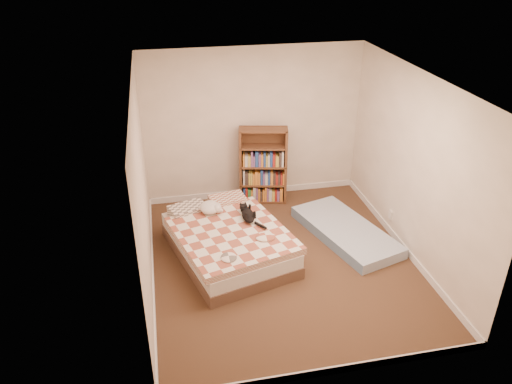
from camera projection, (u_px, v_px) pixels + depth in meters
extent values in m
cube|color=#4B2C20|center=(283.00, 261.00, 6.82)|extent=(3.50, 4.00, 0.01)
cube|color=white|center=(288.00, 81.00, 5.65)|extent=(3.50, 4.00, 0.01)
cube|color=beige|center=(254.00, 125.00, 7.96)|extent=(3.50, 0.01, 2.50)
cube|color=beige|center=(341.00, 276.00, 4.50)|extent=(3.50, 0.01, 2.50)
cube|color=beige|center=(142.00, 193.00, 5.92)|extent=(0.01, 4.00, 2.50)
cube|color=beige|center=(414.00, 168.00, 6.54)|extent=(0.01, 4.00, 2.50)
cube|color=white|center=(254.00, 192.00, 8.51)|extent=(3.50, 0.02, 0.10)
cube|color=white|center=(331.00, 370.00, 5.07)|extent=(3.50, 0.02, 0.10)
cube|color=white|center=(153.00, 274.00, 6.48)|extent=(0.02, 4.00, 0.10)
cube|color=white|center=(401.00, 244.00, 7.10)|extent=(0.02, 4.00, 0.10)
cube|color=white|center=(391.00, 215.00, 7.33)|extent=(0.03, 0.09, 0.13)
cube|color=brown|center=(228.00, 250.00, 6.92)|extent=(1.77, 2.16, 0.17)
cube|color=silver|center=(228.00, 239.00, 6.83)|extent=(1.73, 2.12, 0.19)
cube|color=#A3533C|center=(228.00, 230.00, 6.77)|extent=(1.74, 1.86, 0.09)
cube|color=#665F56|center=(200.00, 206.00, 7.31)|extent=(0.59, 0.45, 0.14)
cube|color=#A3533C|center=(241.00, 201.00, 7.42)|extent=(0.59, 0.45, 0.14)
cube|color=brown|center=(241.00, 168.00, 7.98)|extent=(0.09, 0.26, 1.28)
cube|color=brown|center=(285.00, 164.00, 8.11)|extent=(0.09, 0.26, 1.28)
cube|color=brown|center=(262.00, 163.00, 8.15)|extent=(0.75, 0.18, 1.28)
cube|color=brown|center=(263.00, 199.00, 8.34)|extent=(0.80, 0.41, 0.03)
cube|color=brown|center=(263.00, 165.00, 8.04)|extent=(0.80, 0.41, 0.03)
cube|color=brown|center=(263.00, 130.00, 7.76)|extent=(0.80, 0.41, 0.03)
cube|color=#6F93B9|center=(346.00, 231.00, 7.34)|extent=(1.26, 1.91, 0.16)
ellipsoid|color=black|center=(248.00, 215.00, 6.90)|extent=(0.21, 0.40, 0.13)
sphere|color=black|center=(245.00, 207.00, 7.08)|extent=(0.13, 0.13, 0.12)
cone|color=black|center=(242.00, 203.00, 7.08)|extent=(0.04, 0.04, 0.04)
cone|color=black|center=(247.00, 203.00, 7.09)|extent=(0.04, 0.04, 0.04)
cylinder|color=black|center=(259.00, 226.00, 6.71)|extent=(0.06, 0.22, 0.04)
ellipsoid|color=white|center=(210.00, 207.00, 7.07)|extent=(0.32, 0.35, 0.15)
sphere|color=white|center=(217.00, 209.00, 6.99)|extent=(0.13, 0.13, 0.12)
sphere|color=white|center=(220.00, 211.00, 6.98)|extent=(0.06, 0.06, 0.05)
sphere|color=white|center=(201.00, 207.00, 7.11)|extent=(0.08, 0.08, 0.07)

